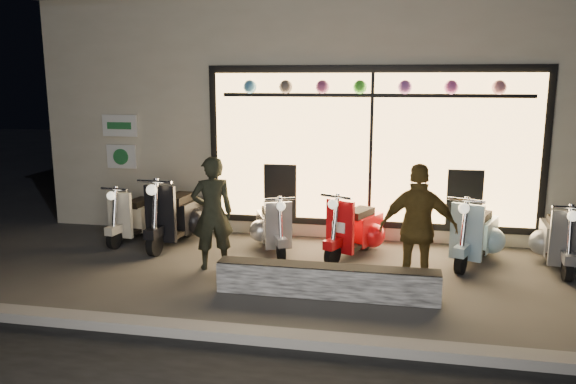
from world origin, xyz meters
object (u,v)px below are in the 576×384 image
scooter_red (357,229)px  man (212,213)px  scooter_silver (273,226)px  woman (418,229)px  graffiti_barrier (327,281)px

scooter_red → man: (-1.96, -1.08, 0.41)m
scooter_silver → woman: size_ratio=0.76×
man → woman: size_ratio=0.98×
scooter_silver → scooter_red: (1.33, -0.00, 0.03)m
scooter_silver → woman: bearing=-56.8°
man → scooter_red: bearing=-178.7°
scooter_silver → woman: woman is taller
graffiti_barrier → scooter_silver: size_ratio=2.21×
man → woman: bearing=145.2°
scooter_red → man: 2.27m
graffiti_barrier → scooter_red: scooter_red is taller
graffiti_barrier → scooter_red: bearing=82.7°
scooter_red → woman: 1.73m
graffiti_barrier → scooter_silver: bearing=120.8°
graffiti_barrier → scooter_silver: (-1.10, 1.84, 0.16)m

